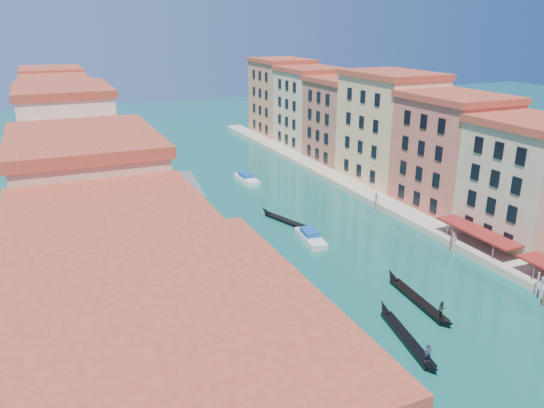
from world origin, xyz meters
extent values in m
cube|color=maroon|center=(-26.00, 8.00, 18.50)|extent=(12.80, 16.40, 1.00)
cube|color=#CDBA83|center=(-26.00, 23.50, 8.50)|extent=(12.00, 15.00, 17.00)
cube|color=maroon|center=(-26.00, 23.50, 17.50)|extent=(12.80, 15.40, 1.00)
cube|color=tan|center=(-26.00, 39.50, 9.50)|extent=(12.00, 17.00, 19.00)
cube|color=maroon|center=(-26.00, 39.50, 19.50)|extent=(12.80, 17.40, 1.00)
cube|color=#DFAC8B|center=(-26.00, 55.00, 8.25)|extent=(12.00, 14.00, 16.50)
cube|color=maroon|center=(-26.00, 55.00, 17.00)|extent=(12.80, 14.40, 1.00)
cube|color=beige|center=(-26.00, 71.00, 10.00)|extent=(12.00, 18.00, 20.00)
cube|color=maroon|center=(-26.00, 71.00, 20.50)|extent=(12.80, 18.40, 1.00)
cube|color=tan|center=(-26.00, 88.00, 8.75)|extent=(12.00, 16.00, 17.50)
cube|color=maroon|center=(-26.00, 88.00, 18.00)|extent=(12.80, 16.40, 1.00)
cube|color=#9B785B|center=(-26.00, 103.50, 9.25)|extent=(12.00, 15.00, 18.50)
cube|color=maroon|center=(-26.00, 103.50, 19.00)|extent=(12.80, 15.40, 1.00)
cube|color=tan|center=(-26.00, 119.50, 9.50)|extent=(12.00, 17.00, 19.00)
cube|color=maroon|center=(-26.00, 119.50, 19.50)|extent=(12.80, 17.40, 1.00)
cube|color=tan|center=(30.00, 39.00, 8.25)|extent=(12.00, 14.00, 16.50)
cube|color=maroon|center=(30.00, 39.00, 17.00)|extent=(12.80, 14.40, 1.00)
cube|color=#BA5945|center=(30.00, 54.00, 9.00)|extent=(12.00, 16.00, 18.00)
cube|color=maroon|center=(30.00, 54.00, 18.50)|extent=(12.80, 16.40, 1.00)
cube|color=tan|center=(30.00, 71.00, 10.00)|extent=(12.00, 18.00, 20.00)
cube|color=maroon|center=(30.00, 71.00, 20.50)|extent=(12.80, 18.40, 1.00)
cube|color=#9E5C44|center=(30.00, 87.50, 8.75)|extent=(12.00, 15.00, 17.50)
cube|color=maroon|center=(30.00, 87.50, 18.00)|extent=(12.80, 15.40, 1.00)
cube|color=tan|center=(30.00, 103.00, 9.25)|extent=(12.00, 16.00, 18.50)
cube|color=maroon|center=(30.00, 103.00, 19.00)|extent=(12.80, 16.40, 1.00)
cube|color=#B9764E|center=(30.00, 119.50, 9.75)|extent=(12.00, 17.00, 19.50)
cube|color=maroon|center=(30.00, 119.50, 20.00)|extent=(12.80, 17.40, 1.00)
cube|color=#A79D87|center=(22.00, 65.00, 0.50)|extent=(4.00, 140.00, 1.00)
cylinder|color=#5B5B5D|center=(20.80, 28.60, 1.50)|extent=(0.12, 0.12, 3.00)
cube|color=maroon|center=(22.20, 39.00, 3.00)|extent=(3.20, 12.60, 0.25)
cylinder|color=#5B5B5D|center=(20.80, 34.80, 1.50)|extent=(0.12, 0.12, 3.00)
cylinder|color=#5B5B5D|center=(20.80, 43.20, 1.50)|extent=(0.12, 0.12, 3.00)
cylinder|color=brown|center=(18.50, 25.00, 1.30)|extent=(0.24, 0.24, 3.20)
cylinder|color=brown|center=(19.10, 26.00, 1.30)|extent=(0.24, 0.24, 3.20)
cylinder|color=brown|center=(19.70, 27.00, 1.30)|extent=(0.24, 0.24, 3.20)
cylinder|color=brown|center=(18.50, 39.00, 1.30)|extent=(0.24, 0.24, 3.20)
cylinder|color=brown|center=(19.10, 40.00, 1.30)|extent=(0.24, 0.24, 3.20)
cylinder|color=brown|center=(19.70, 41.00, 1.30)|extent=(0.24, 0.24, 3.20)
cylinder|color=brown|center=(18.50, 57.00, 1.30)|extent=(0.24, 0.24, 3.20)
cylinder|color=brown|center=(19.10, 58.00, 1.30)|extent=(0.24, 0.24, 3.20)
cylinder|color=brown|center=(19.70, 59.00, 1.30)|extent=(0.24, 0.24, 3.20)
cube|color=silver|center=(-7.92, 75.75, 0.62)|extent=(7.14, 20.99, 1.23)
cube|color=silver|center=(-7.92, 75.75, 1.95)|extent=(6.12, 16.85, 1.65)
cube|color=#5B5B5D|center=(-7.92, 75.75, 2.93)|extent=(6.49, 17.39, 0.26)
cube|color=#C0690B|center=(-7.92, 75.75, 1.18)|extent=(7.19, 21.00, 0.26)
cube|color=black|center=(0.65, 25.42, 0.23)|extent=(2.98, 9.65, 0.48)
cone|color=black|center=(1.67, 30.66, 0.64)|extent=(1.35, 2.29, 1.79)
cone|color=black|center=(-0.37, 20.19, 0.53)|extent=(1.28, 1.92, 1.58)
imported|color=#2E2737|center=(-0.12, 21.45, 1.35)|extent=(0.74, 0.56, 1.84)
cube|color=black|center=(6.43, 31.06, 0.24)|extent=(2.10, 10.05, 0.50)
cone|color=black|center=(6.92, 36.58, 0.67)|extent=(1.19, 2.31, 1.86)
cone|color=black|center=(5.94, 25.53, 0.55)|extent=(1.16, 1.92, 1.64)
imported|color=#232924|center=(6.05, 26.86, 1.40)|extent=(0.99, 0.80, 1.91)
cube|color=black|center=(3.66, 59.02, 0.23)|extent=(4.06, 9.21, 0.47)
cone|color=black|center=(2.01, 63.94, 0.62)|extent=(1.55, 2.27, 1.74)
cone|color=black|center=(5.32, 54.11, 0.52)|extent=(1.44, 1.93, 1.53)
cube|color=silver|center=(3.63, 51.24, 0.42)|extent=(3.18, 7.64, 0.85)
cube|color=#124697|center=(3.69, 51.76, 1.17)|extent=(2.27, 3.38, 0.74)
cube|color=silver|center=(5.97, 82.64, 0.44)|extent=(2.70, 7.72, 0.87)
cube|color=#124697|center=(5.95, 83.18, 1.20)|extent=(2.09, 3.35, 0.76)
camera|label=1|loc=(-29.08, -10.06, 29.34)|focal=35.00mm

